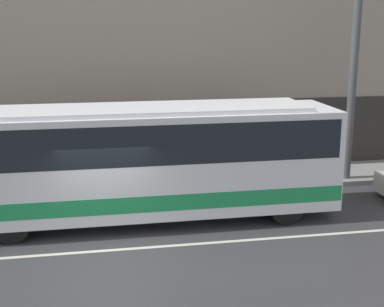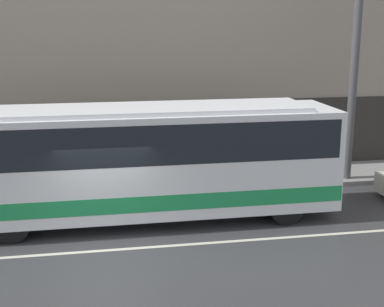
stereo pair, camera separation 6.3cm
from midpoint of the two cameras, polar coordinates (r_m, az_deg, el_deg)
The scene contains 7 objects.
ground_plane at distance 14.04m, azimuth -9.19°, elevation -10.19°, with size 60.00×60.00×0.00m, color #38383A.
sidewalk at distance 19.02m, azimuth -9.59°, elevation -3.42°, with size 60.00×2.68×0.18m.
building_facade at distance 19.66m, azimuth -10.39°, elevation 14.84°, with size 60.00×0.35×12.58m.
lane_stripe at distance 14.04m, azimuth -9.19°, elevation -10.18°, with size 54.00×0.14×0.01m.
transit_bus at distance 15.43m, azimuth -6.07°, elevation -0.42°, with size 11.61×2.58×3.36m.
utility_pole_near at distance 19.45m, azimuth 16.86°, elevation 9.94°, with size 0.28×0.28×8.73m.
pedestrian_waiting at distance 18.69m, azimuth 0.28°, elevation -0.74°, with size 0.36×0.36×1.69m.
Camera 1 is at (-0.13, -12.83, 5.69)m, focal length 50.00 mm.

